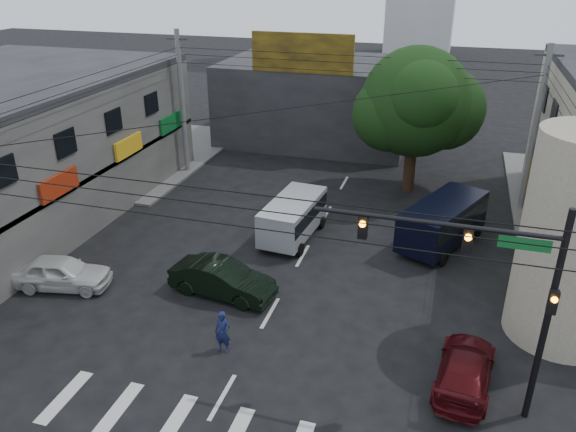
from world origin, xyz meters
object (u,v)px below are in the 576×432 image
at_px(maroon_sedan, 465,369).
at_px(utility_pole_far_left, 182,104).
at_px(street_tree, 416,102).
at_px(navy_van, 443,224).
at_px(white_compact, 61,273).
at_px(traffic_gantry, 492,277).
at_px(dark_sedan, 222,279).
at_px(silver_minivan, 293,219).
at_px(traffic_officer, 223,332).
at_px(utility_pole_far_right, 535,131).

bearing_deg(maroon_sedan, utility_pole_far_left, -35.31).
distance_m(street_tree, navy_van, 8.39).
distance_m(utility_pole_far_left, white_compact, 15.26).
relative_size(traffic_gantry, dark_sedan, 1.52).
distance_m(white_compact, silver_minivan, 11.17).
height_order(traffic_gantry, silver_minivan, traffic_gantry).
distance_m(traffic_gantry, maroon_sedan, 4.32).
distance_m(street_tree, traffic_officer, 19.00).
relative_size(street_tree, traffic_gantry, 1.21).
bearing_deg(navy_van, utility_pole_far_right, -12.05).
distance_m(white_compact, maroon_sedan, 16.97).
bearing_deg(traffic_gantry, utility_pole_far_right, 81.06).
xyz_separation_m(utility_pole_far_right, traffic_officer, (-11.38, -16.76, -3.77)).
bearing_deg(traffic_officer, utility_pole_far_left, 120.79).
bearing_deg(navy_van, street_tree, 42.52).
height_order(dark_sedan, navy_van, navy_van).
relative_size(traffic_gantry, white_compact, 1.60).
height_order(street_tree, utility_pole_far_right, utility_pole_far_right).
relative_size(utility_pole_far_left, dark_sedan, 1.94).
bearing_deg(navy_van, traffic_gantry, -148.61).
height_order(maroon_sedan, navy_van, navy_van).
xyz_separation_m(dark_sedan, white_compact, (-6.95, -1.46, -0.03)).
bearing_deg(utility_pole_far_left, navy_van, -19.05).
distance_m(utility_pole_far_right, traffic_officer, 20.61).
bearing_deg(street_tree, utility_pole_far_left, -176.05).
bearing_deg(navy_van, dark_sedan, 154.31).
distance_m(utility_pole_far_right, maroon_sedan, 16.77).
bearing_deg(dark_sedan, utility_pole_far_left, 39.00).
relative_size(utility_pole_far_left, silver_minivan, 1.85).
distance_m(utility_pole_far_left, utility_pole_far_right, 21.00).
xyz_separation_m(maroon_sedan, silver_minivan, (-8.60, 8.76, 0.41)).
bearing_deg(maroon_sedan, silver_minivan, -39.32).
height_order(dark_sedan, silver_minivan, silver_minivan).
xyz_separation_m(utility_pole_far_left, utility_pole_far_right, (21.00, 0.00, 0.00)).
bearing_deg(white_compact, utility_pole_far_left, -7.04).
bearing_deg(traffic_officer, maroon_sedan, 5.86).
bearing_deg(white_compact, street_tree, -51.90).
distance_m(traffic_gantry, utility_pole_far_right, 17.21).
relative_size(dark_sedan, white_compact, 1.05).
bearing_deg(silver_minivan, white_compact, 136.91).
distance_m(traffic_gantry, navy_van, 11.89).
relative_size(traffic_gantry, utility_pole_far_right, 0.78).
xyz_separation_m(utility_pole_far_right, white_compact, (-19.82, -14.72, -3.88)).
relative_size(utility_pole_far_right, maroon_sedan, 2.05).
bearing_deg(white_compact, maroon_sedan, -106.06).
bearing_deg(traffic_officer, silver_minivan, 91.65).
bearing_deg(utility_pole_far_left, utility_pole_far_right, 0.00).
relative_size(street_tree, maroon_sedan, 1.93).
relative_size(utility_pole_far_left, navy_van, 1.51).
relative_size(utility_pole_far_right, white_compact, 2.05).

